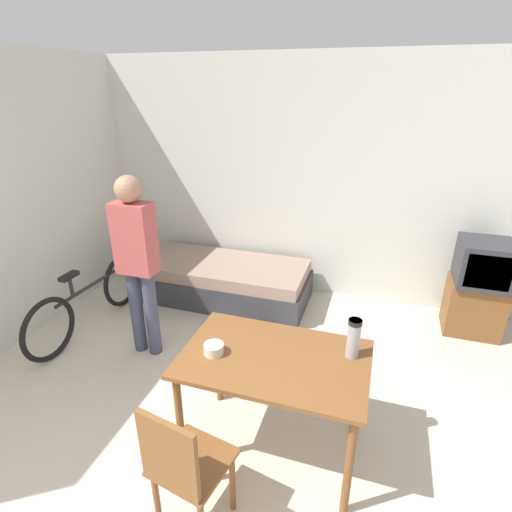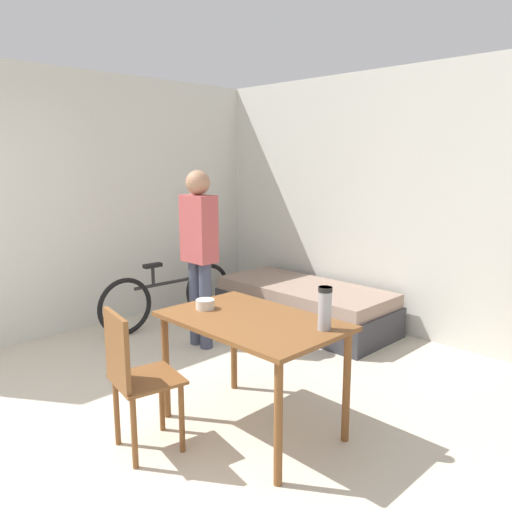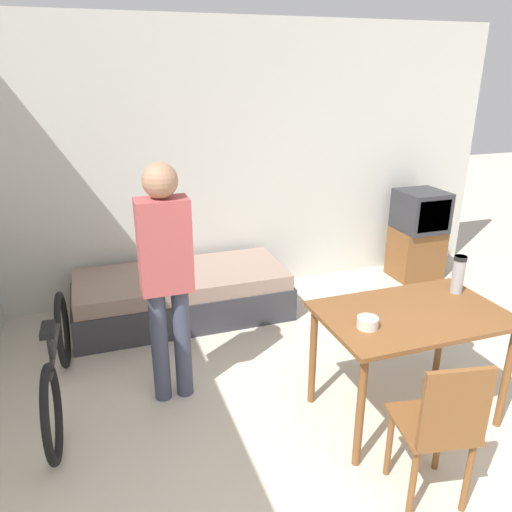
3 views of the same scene
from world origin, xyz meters
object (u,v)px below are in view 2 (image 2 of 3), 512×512
object	(u,v)px
daybed	(304,305)
dining_table	(252,333)
bicycle	(169,296)
person_standing	(199,246)
wooden_chair	(134,374)
mate_bowl	(205,304)
thermos_flask	(325,306)

from	to	relation	value
daybed	dining_table	xyz separation A→B (m)	(1.14, -1.91, 0.45)
bicycle	person_standing	bearing A→B (deg)	-12.02
wooden_chair	person_standing	world-z (taller)	person_standing
dining_table	bicycle	size ratio (longest dim) A/B	0.71
dining_table	person_standing	world-z (taller)	person_standing
person_standing	mate_bowl	bearing A→B (deg)	-36.69
thermos_flask	bicycle	bearing A→B (deg)	165.08
wooden_chair	mate_bowl	bearing A→B (deg)	97.46
bicycle	person_standing	xyz separation A→B (m)	(0.77, -0.16, 0.68)
bicycle	thermos_flask	distance (m)	2.84
person_standing	daybed	bearing A→B (deg)	75.72
thermos_flask	mate_bowl	world-z (taller)	thermos_flask
bicycle	mate_bowl	size ratio (longest dim) A/B	12.91
wooden_chair	thermos_flask	size ratio (longest dim) A/B	3.41
dining_table	bicycle	distance (m)	2.41
wooden_chair	person_standing	distance (m)	1.89
mate_bowl	person_standing	bearing A→B (deg)	143.31
wooden_chair	mate_bowl	xyz separation A→B (m)	(-0.08, 0.63, 0.29)
person_standing	mate_bowl	distance (m)	1.34
thermos_flask	mate_bowl	size ratio (longest dim) A/B	2.07
daybed	bicycle	xyz separation A→B (m)	(-1.07, -1.03, 0.09)
mate_bowl	daybed	bearing A→B (deg)	110.99
thermos_flask	mate_bowl	xyz separation A→B (m)	(-0.85, -0.24, -0.11)
daybed	dining_table	bearing A→B (deg)	-59.02
dining_table	wooden_chair	xyz separation A→B (m)	(-0.30, -0.71, -0.16)
bicycle	person_standing	distance (m)	1.04
dining_table	daybed	bearing A→B (deg)	120.98
mate_bowl	thermos_flask	bearing A→B (deg)	16.03
wooden_chair	thermos_flask	world-z (taller)	thermos_flask
person_standing	thermos_flask	world-z (taller)	person_standing
daybed	wooden_chair	xyz separation A→B (m)	(0.85, -2.62, 0.29)
daybed	dining_table	distance (m)	2.27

